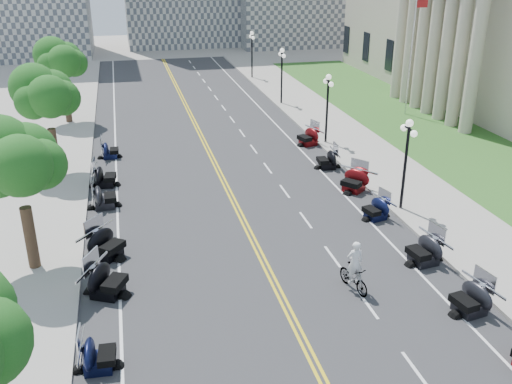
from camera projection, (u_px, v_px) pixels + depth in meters
ground at (265, 265)px, 25.59m from camera, size 160.00×160.00×0.00m
road at (225, 184)px, 34.56m from camera, size 16.00×90.00×0.01m
centerline_yellow_a at (223, 184)px, 34.53m from camera, size 0.12×90.00×0.00m
centerline_yellow_b at (227, 183)px, 34.58m from camera, size 0.12×90.00×0.00m
edge_line_north at (325, 175)px, 35.92m from camera, size 0.12×90.00×0.00m
edge_line_south at (117, 193)px, 33.20m from camera, size 0.12×90.00×0.00m
lane_dash_4 at (416, 371)px, 19.10m from camera, size 0.12×2.00×0.00m
lane_dash_5 at (368, 305)px, 22.68m from camera, size 0.12×2.00×0.00m
lane_dash_6 at (332, 256)px, 26.27m from camera, size 0.12×2.00×0.00m
lane_dash_7 at (306, 220)px, 29.86m from camera, size 0.12×2.00×0.00m
lane_dash_8 at (285, 191)px, 33.44m from camera, size 0.12×2.00×0.00m
lane_dash_9 at (268, 168)px, 37.03m from camera, size 0.12×2.00×0.00m
lane_dash_10 at (254, 149)px, 40.62m from camera, size 0.12×2.00×0.00m
lane_dash_11 at (242, 133)px, 44.20m from camera, size 0.12×2.00×0.00m
lane_dash_12 at (232, 119)px, 47.79m from camera, size 0.12×2.00×0.00m
lane_dash_13 at (224, 108)px, 51.38m from camera, size 0.12×2.00×0.00m
lane_dash_14 at (216, 98)px, 54.96m from camera, size 0.12×2.00×0.00m
lane_dash_15 at (210, 89)px, 58.55m from camera, size 0.12×2.00×0.00m
lane_dash_16 at (204, 81)px, 62.13m from camera, size 0.12×2.00×0.00m
lane_dash_17 at (199, 74)px, 65.72m from camera, size 0.12×2.00×0.00m
lane_dash_18 at (194, 67)px, 69.31m from camera, size 0.12×2.00×0.00m
lane_dash_19 at (190, 62)px, 72.89m from camera, size 0.12×2.00×0.00m
sidewalk_north at (385, 169)px, 36.76m from camera, size 5.00×90.00×0.15m
sidewalk_south at (43, 198)px, 32.30m from camera, size 5.00×90.00×0.15m
lawn at (422, 128)px, 45.43m from camera, size 9.00×60.00×0.10m
street_lamp_2 at (405, 165)px, 30.00m from camera, size 0.50×1.20×4.90m
street_lamp_3 at (327, 109)px, 40.76m from camera, size 0.50×1.20×4.90m
street_lamp_4 at (282, 76)px, 51.52m from camera, size 0.50×1.20×4.90m
street_lamp_5 at (252, 55)px, 62.28m from camera, size 0.50×1.20×4.90m
flagpole at (411, 56)px, 47.20m from camera, size 1.10×0.20×10.00m
tree_2 at (18, 169)px, 23.42m from camera, size 4.80×4.80×9.20m
tree_3 at (47, 100)px, 34.18m from camera, size 4.80×4.80×9.20m
tree_4 at (62, 65)px, 44.94m from camera, size 4.80×4.80×9.20m
motorcycle_n_4 at (471, 297)px, 21.95m from camera, size 2.30×2.30×1.39m
motorcycle_n_5 at (424, 249)px, 25.48m from camera, size 2.35×2.35×1.43m
motorcycle_n_6 at (376, 208)px, 29.80m from camera, size 2.16×2.16×1.25m
motorcycle_n_7 at (354, 179)px, 33.23m from camera, size 2.91×2.91×1.45m
motorcycle_n_8 at (327, 158)px, 36.80m from camera, size 2.00×2.00×1.33m
motorcycle_n_9 at (308, 136)px, 41.24m from camera, size 2.50×2.50×1.40m
motorcycle_s_4 at (98, 353)px, 18.97m from camera, size 1.92×1.92×1.27m
motorcycle_s_5 at (107, 279)px, 23.06m from camera, size 2.93×2.93×1.52m
motorcycle_s_6 at (106, 242)px, 25.97m from camera, size 3.05×3.05×1.51m
motorcycle_s_7 at (104, 196)px, 31.08m from camera, size 2.10×2.10×1.42m
motorcycle_s_8 at (105, 175)px, 33.93m from camera, size 2.20×2.20×1.40m
motorcycle_s_9 at (110, 149)px, 38.65m from camera, size 1.81×1.81×1.25m
bicycle at (354, 278)px, 23.49m from camera, size 0.97×1.97×1.14m
cyclist_rider at (356, 245)px, 22.89m from camera, size 0.69×0.45×1.90m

